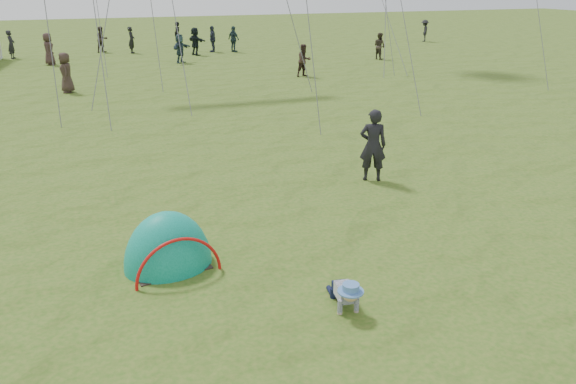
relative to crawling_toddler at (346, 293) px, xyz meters
name	(u,v)px	position (x,y,z in m)	size (l,w,h in m)	color
ground	(377,278)	(0.90, 0.64, -0.27)	(140.00, 140.00, 0.00)	#2C5614
crawling_toddler	(346,293)	(0.00, 0.00, 0.00)	(0.50, 0.71, 0.54)	black
popup_tent	(169,265)	(-2.30, 2.32, -0.27)	(1.54, 1.27, 1.99)	#037A5E
standing_adult	(373,145)	(3.15, 5.03, 0.62)	(0.65, 0.43, 1.79)	black
crowd_person_0	(11,45)	(-7.00, 32.88, 0.58)	(0.62, 0.41, 1.71)	black
crowd_person_1	(102,40)	(-1.54, 34.21, 0.57)	(0.82, 0.64, 1.69)	#2D231D
crowd_person_2	(213,39)	(5.48, 31.82, 0.58)	(1.00, 0.42, 1.71)	#2A3042
crowd_person_4	(66,73)	(-3.84, 19.84, 0.59)	(0.84, 0.55, 1.72)	#362822
crowd_person_5	(180,48)	(2.47, 27.31, 0.56)	(1.55, 0.49, 1.67)	#263A43
crowd_person_6	(132,40)	(0.27, 33.06, 0.58)	(0.62, 0.41, 1.71)	black
crowd_person_7	(379,46)	(14.25, 24.64, 0.53)	(0.78, 0.60, 1.60)	#352D24
crowd_person_8	(234,39)	(6.81, 31.29, 0.58)	(1.00, 0.42, 1.70)	#22353D
crowd_person_9	(424,31)	(22.67, 32.55, 0.56)	(1.08, 0.62, 1.66)	black
crowd_person_10	(49,49)	(-4.75, 29.15, 0.63)	(0.88, 0.57, 1.80)	#3B2926
crowd_person_11	(195,41)	(4.03, 30.53, 0.60)	(1.63, 0.52, 1.75)	black
crowd_person_12	(177,34)	(3.82, 35.89, 0.60)	(0.64, 0.42, 1.75)	black
crowd_person_13	(304,60)	(7.46, 20.20, 0.53)	(0.78, 0.61, 1.61)	#35241F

